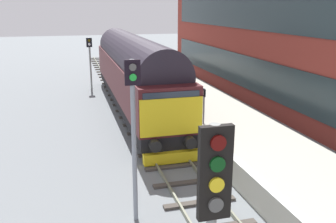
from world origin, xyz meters
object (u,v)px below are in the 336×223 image
object	(u,v)px
platform_number_sign	(204,100)
waiting_passenger	(179,76)
signal_post_mid	(134,126)
signal_post_far	(90,57)
diesel_locomotive	(133,71)

from	to	relation	value
platform_number_sign	waiting_passenger	size ratio (longest dim) A/B	1.04
signal_post_mid	signal_post_far	world-z (taller)	signal_post_mid
diesel_locomotive	waiting_passenger	world-z (taller)	diesel_locomotive
diesel_locomotive	signal_post_far	world-z (taller)	diesel_locomotive
signal_post_mid	platform_number_sign	world-z (taller)	signal_post_mid
platform_number_sign	waiting_passenger	bearing A→B (deg)	82.43
diesel_locomotive	signal_post_far	distance (m)	7.41
signal_post_mid	waiting_passenger	size ratio (longest dim) A/B	3.02
signal_post_far	waiting_passenger	world-z (taller)	signal_post_far
diesel_locomotive	signal_post_mid	xyz separation A→B (m)	(-2.23, -12.76, 0.57)
signal_post_mid	diesel_locomotive	bearing A→B (deg)	80.09
signal_post_mid	platform_number_sign	xyz separation A→B (m)	(4.29, 5.68, -0.91)
signal_post_mid	platform_number_sign	bearing A→B (deg)	52.93
signal_post_far	platform_number_sign	world-z (taller)	signal_post_far
platform_number_sign	signal_post_far	bearing A→B (deg)	106.86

